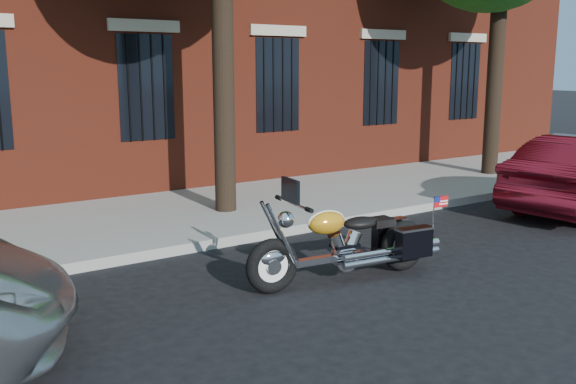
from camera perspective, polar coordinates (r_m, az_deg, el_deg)
ground at (r=8.60m, az=0.90°, el=-6.52°), size 120.00×120.00×0.00m
curb at (r=9.69m, az=-3.80°, el=-4.03°), size 40.00×0.16×0.15m
sidewalk at (r=11.31m, az=-8.63°, el=-1.93°), size 40.00×3.60×0.15m
motorcycle at (r=7.93m, az=5.61°, el=-4.68°), size 2.60×0.94×1.34m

